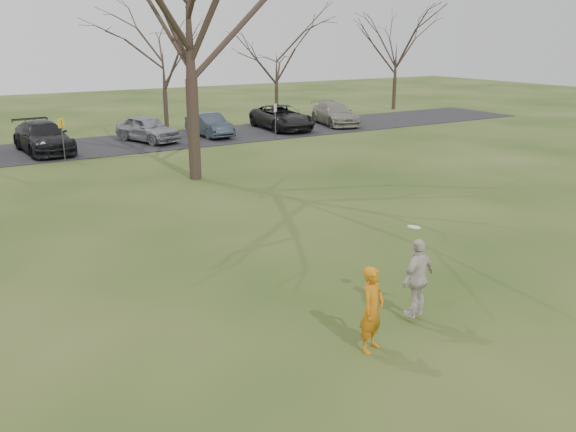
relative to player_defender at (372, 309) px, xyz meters
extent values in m
plane|color=#1E380F|center=(0.72, 0.33, -0.87)|extent=(120.00, 120.00, 0.00)
cube|color=black|center=(0.72, 25.33, -0.85)|extent=(62.00, 6.50, 0.04)
imported|color=#C26E10|center=(0.00, 0.00, 0.00)|extent=(0.75, 0.64, 1.74)
imported|color=black|center=(-1.77, 24.96, -0.04)|extent=(2.63, 5.56, 1.57)
imported|color=gray|center=(3.94, 25.30, -0.09)|extent=(3.07, 4.68, 1.48)
imported|color=#2D3844|center=(7.78, 25.27, -0.14)|extent=(1.60, 4.20, 1.37)
imported|color=black|center=(12.95, 25.37, -0.06)|extent=(2.91, 5.69, 1.54)
imported|color=gray|center=(17.10, 25.26, -0.10)|extent=(3.09, 5.34, 1.46)
imported|color=beige|center=(1.60, 0.47, 0.13)|extent=(1.09, 0.64, 1.74)
cylinder|color=white|center=(1.61, 0.70, 1.20)|extent=(0.27, 0.27, 0.08)
cylinder|color=#47474C|center=(-1.28, 22.33, 0.13)|extent=(0.06, 0.06, 2.00)
cube|color=yellow|center=(-1.28, 22.33, 0.98)|extent=(0.35, 0.35, 0.45)
cylinder|color=#47474C|center=(10.72, 22.33, 0.13)|extent=(0.06, 0.06, 2.00)
cube|color=silver|center=(10.72, 22.33, 0.98)|extent=(0.35, 0.35, 0.45)
camera|label=1|loc=(-6.77, -8.07, 5.04)|focal=37.09mm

